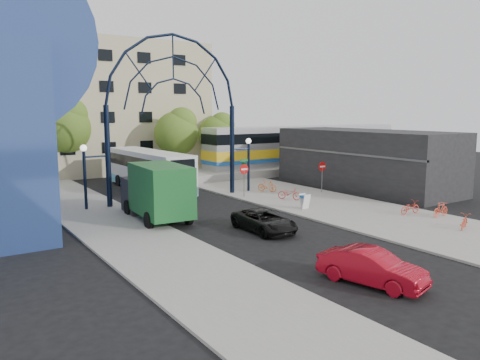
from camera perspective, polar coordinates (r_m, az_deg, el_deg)
ground at (r=23.77m, az=7.32°, el=-7.77°), size 120.00×120.00×0.00m
sidewalk_east at (r=31.98m, az=13.45°, el=-3.63°), size 8.00×56.00×0.12m
plaza_west at (r=25.54m, az=-13.07°, el=-6.64°), size 5.00×50.00×0.12m
gateway_arch at (r=34.67m, az=-8.10°, el=11.55°), size 13.64×0.44×12.10m
stop_sign at (r=35.59m, az=0.51°, el=0.96°), size 0.80×0.07×2.50m
do_not_enter_sign at (r=37.93m, az=9.99°, el=1.27°), size 0.76×0.07×2.48m
street_name_sign at (r=36.28m, az=0.49°, el=1.32°), size 0.70×0.70×2.80m
sandwich_board at (r=31.58m, az=7.89°, el=-2.37°), size 0.55×0.61×0.99m
commercial_block_east at (r=41.48m, az=15.01°, el=2.44°), size 6.00×16.00×5.00m
apartment_block at (r=54.85m, az=-15.82°, el=8.49°), size 20.00×12.10×14.00m
train_platform at (r=52.94m, az=8.02°, el=1.58°), size 32.00×5.00×0.80m
train_car at (r=52.70m, az=8.07°, el=4.28°), size 25.10×3.05×4.20m
tree_north_a at (r=48.06m, az=-7.62°, el=5.94°), size 4.48×4.48×7.00m
tree_north_b at (r=48.41m, az=-20.52°, el=6.28°), size 5.12×5.12×8.00m
tree_north_c at (r=52.70m, az=-2.69°, el=5.85°), size 4.16×4.16×6.50m
city_bus at (r=40.00m, az=-11.04°, el=1.24°), size 3.09×12.08×3.30m
green_truck at (r=28.91m, az=-10.24°, el=-1.42°), size 3.07×7.03×3.47m
black_suv at (r=25.87m, az=2.97°, el=-4.99°), size 2.11×4.41×1.21m
red_sedan at (r=18.84m, az=15.75°, el=-10.21°), size 2.44×4.35×1.36m
bike_near_a at (r=34.69m, az=6.02°, el=-1.64°), size 1.41×1.82×0.92m
bike_near_b at (r=37.95m, az=3.32°, el=-0.70°), size 1.23×1.63×0.98m
bike_far_a at (r=31.59m, az=20.02°, el=-3.15°), size 1.66×0.65×0.86m
bike_far_b at (r=31.53m, az=23.27°, el=-3.31°), size 1.50×0.47×0.90m
bike_far_c at (r=28.85m, az=25.64°, el=-4.59°), size 1.62×1.07×0.81m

